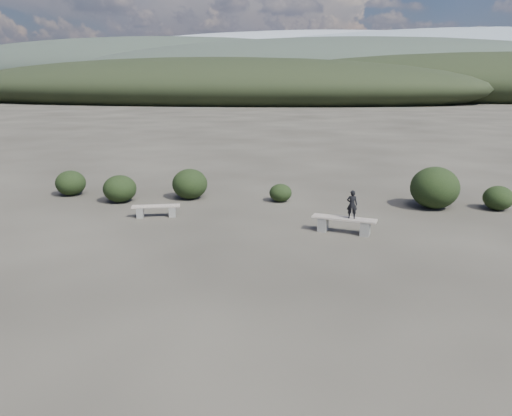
# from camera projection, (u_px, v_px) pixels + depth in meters

# --- Properties ---
(ground) EXTENTS (1200.00, 1200.00, 0.00)m
(ground) POSITION_uv_depth(u_px,v_px,m) (207.00, 296.00, 10.85)
(ground) COLOR #2C2822
(ground) RESTS_ON ground
(bench_left) EXTENTS (1.64, 0.80, 0.40)m
(bench_left) POSITION_uv_depth(u_px,v_px,m) (156.00, 210.00, 16.97)
(bench_left) COLOR #65635E
(bench_left) RESTS_ON ground
(bench_right) EXTENTS (1.99, 0.79, 0.49)m
(bench_right) POSITION_uv_depth(u_px,v_px,m) (344.00, 224.00, 15.19)
(bench_right) COLOR #65635E
(bench_right) RESTS_ON ground
(seated_person) EXTENTS (0.32, 0.21, 0.87)m
(seated_person) POSITION_uv_depth(u_px,v_px,m) (352.00, 204.00, 14.95)
(seated_person) COLOR black
(seated_person) RESTS_ON bench_right
(shrub_a) EXTENTS (1.26, 1.26, 1.03)m
(shrub_a) POSITION_uv_depth(u_px,v_px,m) (120.00, 189.00, 18.99)
(shrub_a) COLOR black
(shrub_a) RESTS_ON ground
(shrub_b) EXTENTS (1.37, 1.37, 1.18)m
(shrub_b) POSITION_uv_depth(u_px,v_px,m) (190.00, 184.00, 19.49)
(shrub_b) COLOR black
(shrub_b) RESTS_ON ground
(shrub_c) EXTENTS (0.86, 0.86, 0.69)m
(shrub_c) POSITION_uv_depth(u_px,v_px,m) (281.00, 193.00, 19.09)
(shrub_c) COLOR black
(shrub_c) RESTS_ON ground
(shrub_d) EXTENTS (1.73, 1.73, 1.52)m
(shrub_d) POSITION_uv_depth(u_px,v_px,m) (435.00, 188.00, 18.02)
(shrub_d) COLOR black
(shrub_d) RESTS_ON ground
(shrub_e) EXTENTS (1.05, 1.05, 0.88)m
(shrub_e) POSITION_uv_depth(u_px,v_px,m) (498.00, 198.00, 17.84)
(shrub_e) COLOR black
(shrub_e) RESTS_ON ground
(shrub_f) EXTENTS (1.19, 1.19, 1.01)m
(shrub_f) POSITION_uv_depth(u_px,v_px,m) (71.00, 183.00, 20.09)
(shrub_f) COLOR black
(shrub_f) RESTS_ON ground
(mountain_ridges) EXTENTS (500.00, 400.00, 56.00)m
(mountain_ridges) POSITION_uv_depth(u_px,v_px,m) (329.00, 69.00, 332.76)
(mountain_ridges) COLOR black
(mountain_ridges) RESTS_ON ground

